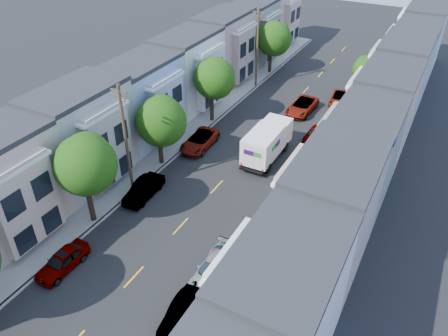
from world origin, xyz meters
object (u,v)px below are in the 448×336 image
at_px(tree_e, 273,39).
at_px(parked_left_d, 200,141).
at_px(parked_left_b, 62,261).
at_px(parked_right_c, 314,134).
at_px(utility_pole_near, 126,141).
at_px(utility_pole_far, 257,48).
at_px(parked_right_d, 340,99).
at_px(fedex_truck, 267,142).
at_px(tree_c, 160,121).
at_px(parked_right_a, 182,313).
at_px(lead_sedan, 302,106).
at_px(parked_right_b, 214,269).
at_px(parked_left_c, 144,190).
at_px(tree_far_r, 365,70).
at_px(tree_d, 214,79).
at_px(tree_b, 85,165).

distance_m(tree_e, parked_left_d, 22.52).
xyz_separation_m(parked_left_b, parked_right_c, (9.80, 25.96, -0.10)).
relative_size(utility_pole_near, utility_pole_far, 1.00).
distance_m(utility_pole_near, parked_right_d, 28.76).
relative_size(fedex_truck, parked_left_b, 1.55).
xyz_separation_m(tree_c, parked_right_a, (11.20, -14.20, -4.02)).
xyz_separation_m(utility_pole_near, parked_right_a, (11.20, -9.37, -4.48)).
height_order(lead_sedan, parked_right_b, lead_sedan).
distance_m(tree_c, parked_left_c, 6.55).
height_order(parked_left_b, parked_right_c, parked_left_b).
distance_m(utility_pole_far, parked_left_d, 17.41).
height_order(tree_far_r, parked_left_d, tree_far_r).
height_order(parked_left_d, parked_right_b, parked_left_d).
distance_m(parked_left_b, parked_left_c, 9.49).
bearing_deg(parked_left_d, parked_left_c, -93.21).
bearing_deg(utility_pole_far, parked_left_c, -86.94).
distance_m(tree_c, tree_far_r, 26.58).
bearing_deg(parked_left_b, utility_pole_far, 92.41).
relative_size(tree_d, lead_sedan, 1.36).
bearing_deg(utility_pole_far, tree_c, -90.00).
distance_m(tree_far_r, parked_right_d, 4.35).
bearing_deg(tree_c, parked_right_b, -41.99).
height_order(parked_left_c, parked_right_d, parked_left_c).
height_order(tree_c, parked_right_b, tree_c).
height_order(tree_c, utility_pole_near, utility_pole_near).
distance_m(parked_left_d, parked_right_c, 12.06).
relative_size(utility_pole_near, parked_right_b, 2.07).
bearing_deg(tree_far_r, tree_e, 165.48).
distance_m(tree_far_r, utility_pole_far, 13.38).
height_order(lead_sedan, parked_right_c, lead_sedan).
distance_m(tree_e, tree_far_r, 13.65).
distance_m(utility_pole_near, lead_sedan, 23.50).
distance_m(fedex_truck, parked_left_b, 21.46).
bearing_deg(fedex_truck, parked_right_c, 62.49).
height_order(tree_d, parked_left_b, tree_d).
relative_size(utility_pole_far, fedex_truck, 1.45).
bearing_deg(tree_c, tree_d, 90.00).
xyz_separation_m(parked_left_b, parked_left_c, (0.00, 9.49, 0.03)).
bearing_deg(tree_e, parked_right_c, -53.36).
height_order(utility_pole_near, parked_left_c, utility_pole_near).
bearing_deg(tree_d, tree_c, -90.00).
distance_m(tree_far_r, parked_left_b, 39.55).
distance_m(parked_left_d, parked_right_b, 17.48).
xyz_separation_m(parked_right_a, parked_right_b, (0.00, 4.12, 0.05)).
relative_size(tree_c, parked_left_c, 1.56).
distance_m(tree_e, utility_pole_far, 5.33).
bearing_deg(tree_c, utility_pole_far, 90.00).
xyz_separation_m(tree_b, tree_far_r, (13.20, 32.63, -1.49)).
bearing_deg(parked_left_c, utility_pole_near, 168.54).
relative_size(parked_right_b, parked_right_c, 1.26).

